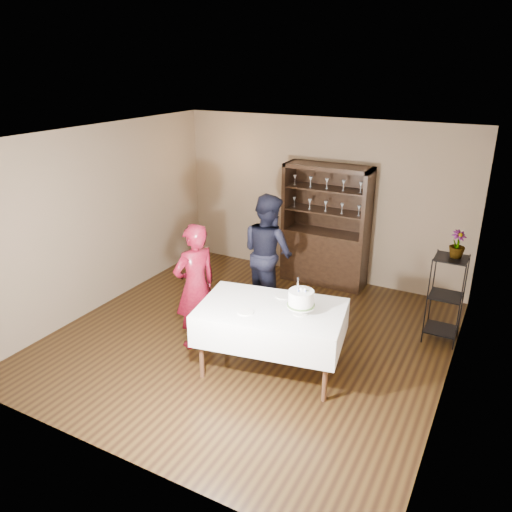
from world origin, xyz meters
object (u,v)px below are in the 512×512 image
Objects in this scene: china_hutch at (325,245)px; man at (268,252)px; plant_etagere at (446,296)px; cake_table at (271,322)px; woman at (195,286)px; cake at (301,299)px; potted_plant at (457,244)px.

man is at bearing -108.27° from china_hutch.
plant_etagere reaches higher than cake_table.
plant_etagere is 0.68× the size of man.
woman reaches higher than cake_table.
cake is 1.26× the size of potted_plant.
man is 2.60m from potted_plant.
cake_table is 4.13× the size of cake.
plant_etagere is 0.71m from potted_plant.
cake_table is 5.21× the size of potted_plant.
china_hutch is at bearing 104.92° from cake.
potted_plant is (2.54, 0.26, 0.48)m from man.
china_hutch is 2.79m from cake_table.
woman is at bearing -105.58° from china_hutch.
china_hutch is 1.09× the size of cake_table.
potted_plant is (0.04, 0.04, 0.71)m from plant_etagere.
plant_etagere is at bearing -150.44° from man.
potted_plant reaches higher than cake_table.
man is (0.33, 1.41, 0.05)m from woman.
man is (-2.50, -0.23, 0.23)m from plant_etagere.
cake is at bearing 111.63° from woman.
plant_etagere is at bearing -137.77° from potted_plant.
china_hutch is 2.86m from cake.
china_hutch reaches higher than man.
cake_table is 1.04× the size of man.
cake_table is at bearing -176.54° from cake.
cake reaches higher than cake_table.
plant_etagere is 2.42m from cake_table.
man is 3.97× the size of cake.
plant_etagere is 2.19m from cake.
man is at bearing -169.32° from woman.
man is (-0.80, 1.48, 0.24)m from cake_table.
china_hutch is 1.13× the size of man.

